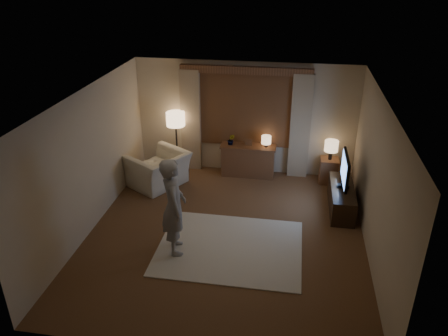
% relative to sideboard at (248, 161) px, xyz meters
% --- Properties ---
extents(room, '(5.04, 5.54, 2.64)m').
position_rel_sideboard_xyz_m(room, '(-0.12, -2.00, 0.98)').
color(room, brown).
rests_on(room, ground).
extents(rug, '(2.50, 2.00, 0.02)m').
position_rel_sideboard_xyz_m(rug, '(0.02, -2.90, -0.34)').
color(rug, beige).
rests_on(rug, floor).
extents(sideboard, '(1.20, 0.40, 0.70)m').
position_rel_sideboard_xyz_m(sideboard, '(0.00, 0.00, 0.00)').
color(sideboard, brown).
rests_on(sideboard, floor).
extents(picture_frame, '(0.16, 0.02, 0.20)m').
position_rel_sideboard_xyz_m(picture_frame, '(-0.00, 0.00, 0.45)').
color(picture_frame, brown).
rests_on(picture_frame, sideboard).
extents(plant, '(0.17, 0.13, 0.30)m').
position_rel_sideboard_xyz_m(plant, '(-0.40, 0.00, 0.50)').
color(plant, '#999999').
rests_on(plant, sideboard).
extents(table_lamp_sideboard, '(0.22, 0.22, 0.30)m').
position_rel_sideboard_xyz_m(table_lamp_sideboard, '(0.40, 0.00, 0.55)').
color(table_lamp_sideboard, black).
rests_on(table_lamp_sideboard, sideboard).
extents(floor_lamp, '(0.43, 0.43, 1.46)m').
position_rel_sideboard_xyz_m(floor_lamp, '(-1.67, -0.07, 0.88)').
color(floor_lamp, black).
rests_on(floor_lamp, floor).
extents(armchair, '(1.48, 1.53, 0.76)m').
position_rel_sideboard_xyz_m(armchair, '(-1.89, -0.83, 0.03)').
color(armchair, beige).
rests_on(armchair, floor).
extents(side_table, '(0.40, 0.40, 0.56)m').
position_rel_sideboard_xyz_m(side_table, '(1.83, -0.05, -0.07)').
color(side_table, brown).
rests_on(side_table, floor).
extents(table_lamp_side, '(0.30, 0.30, 0.44)m').
position_rel_sideboard_xyz_m(table_lamp_side, '(1.83, -0.05, 0.52)').
color(table_lamp_side, black).
rests_on(table_lamp_side, side_table).
extents(tv_stand, '(0.45, 1.40, 0.50)m').
position_rel_sideboard_xyz_m(tv_stand, '(2.03, -1.24, -0.10)').
color(tv_stand, black).
rests_on(tv_stand, floor).
extents(tv, '(0.23, 0.95, 0.69)m').
position_rel_sideboard_xyz_m(tv, '(2.03, -1.24, 0.53)').
color(tv, black).
rests_on(tv, tv_stand).
extents(person, '(0.60, 0.73, 1.73)m').
position_rel_sideboard_xyz_m(person, '(-0.89, -3.12, 0.54)').
color(person, gray).
rests_on(person, rug).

